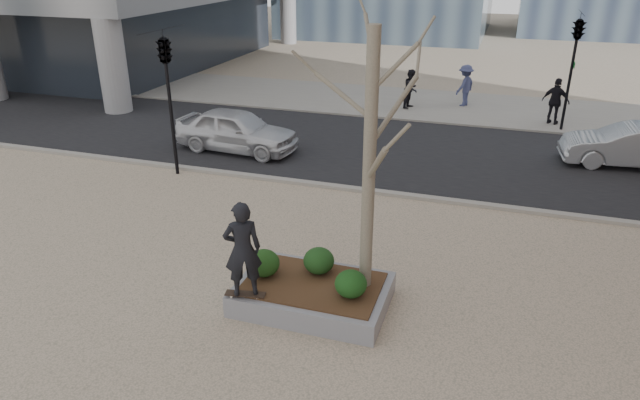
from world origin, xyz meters
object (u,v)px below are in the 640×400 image
(skateboard, at_px, (245,295))
(skateboarder, at_px, (243,249))
(police_car, at_px, (237,130))
(planter, at_px, (313,294))

(skateboard, xyz_separation_m, skateboarder, (0.00, 0.00, 1.00))
(skateboard, bearing_deg, police_car, 105.72)
(skateboarder, relative_size, police_car, 0.44)
(planter, relative_size, skateboarder, 1.55)
(planter, xyz_separation_m, skateboarder, (-1.10, -0.81, 1.27))
(skateboard, height_order, skateboarder, skateboarder)
(police_car, bearing_deg, planter, -141.05)
(skateboard, bearing_deg, skateboarder, -10.89)
(skateboard, distance_m, skateboarder, 1.00)
(planter, distance_m, skateboarder, 1.86)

